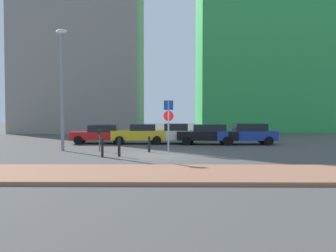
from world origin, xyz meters
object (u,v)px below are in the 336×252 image
traffic_bollard_far (119,147)px  parking_sign_post (169,119)px  parked_car_yellow (139,134)px  traffic_bollard_mid (102,148)px  traffic_bollard_near (149,144)px  parked_car_red (100,134)px  parked_car_blue (246,134)px  street_lamp (62,80)px  parking_meter (100,137)px  parked_car_white (172,133)px  parked_car_black (208,134)px

traffic_bollard_far → parking_sign_post: bearing=38.8°
parked_car_yellow → traffic_bollard_mid: parked_car_yellow is taller
traffic_bollard_near → traffic_bollard_mid: size_ratio=0.94×
parked_car_red → parked_car_blue: parked_car_blue is taller
parking_sign_post → traffic_bollard_near: bearing=174.1°
street_lamp → parking_sign_post: bearing=-7.3°
parking_meter → traffic_bollard_mid: (0.72, -2.95, -0.37)m
parked_car_white → traffic_bollard_far: 8.65m
parked_car_white → traffic_bollard_far: bearing=-108.9°
parked_car_blue → parked_car_white: bearing=172.9°
parking_sign_post → traffic_bollard_near: (-1.15, 0.12, -1.47)m
parked_car_yellow → parking_sign_post: parking_sign_post is taller
parked_car_yellow → traffic_bollard_near: bearing=-79.4°
parked_car_red → parked_car_blue: (10.83, -0.71, 0.05)m
parked_car_yellow → traffic_bollard_near: 5.87m
parked_car_white → parked_car_blue: size_ratio=0.88×
parked_car_yellow → parking_meter: (-1.94, -5.39, 0.09)m
traffic_bollard_mid → traffic_bollard_far: bearing=23.1°
parked_car_white → parked_car_black: size_ratio=0.87×
parked_car_yellow → parked_car_black: size_ratio=0.90×
parked_car_black → traffic_bollard_mid: 10.09m
parking_sign_post → traffic_bollard_far: parking_sign_post is taller
parked_car_yellow → parked_car_black: (5.07, -0.45, 0.01)m
parking_meter → traffic_bollard_near: (3.01, -0.37, -0.39)m
parked_car_red → street_lamp: (-1.30, -5.29, 3.58)m
parked_car_yellow → parked_car_blue: bearing=-3.5°
parking_sign_post → street_lamp: bearing=172.7°
parking_sign_post → parked_car_white: bearing=88.1°
parked_car_blue → parking_meter: 10.96m
parked_car_yellow → parked_car_white: (2.42, 0.20, 0.01)m
traffic_bollard_mid → traffic_bollard_far: size_ratio=0.98×
parked_car_blue → traffic_bollard_far: 11.15m
parked_car_yellow → parking_sign_post: bearing=-69.3°
street_lamp → traffic_bollard_mid: 5.89m
street_lamp → parked_car_yellow: bearing=49.9°
traffic_bollard_near → traffic_bollard_far: traffic_bollard_far is taller
parked_car_white → street_lamp: 9.21m
parked_car_red → parking_sign_post: 8.11m
parked_car_red → parking_sign_post: size_ratio=1.40×
parked_car_white → parking_meter: parked_car_white is taller
parked_car_white → parked_car_blue: bearing=-7.1°
parked_car_red → parked_car_black: size_ratio=0.95×
parked_car_white → parked_car_black: 2.72m
parked_car_blue → traffic_bollard_near: size_ratio=4.81×
parked_car_white → traffic_bollard_mid: 9.28m
parked_car_white → traffic_bollard_near: 6.12m
street_lamp → traffic_bollard_far: bearing=-37.1°
street_lamp → traffic_bollard_far: street_lamp is taller
parked_car_black → traffic_bollard_mid: size_ratio=4.61×
parking_sign_post → street_lamp: street_lamp is taller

